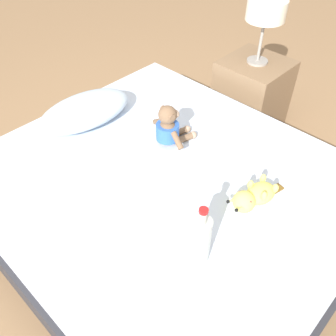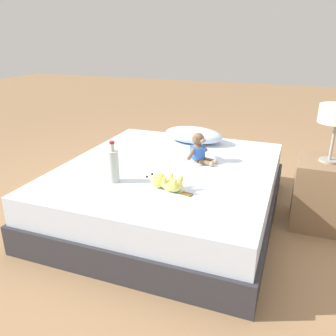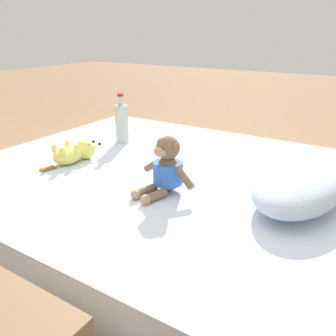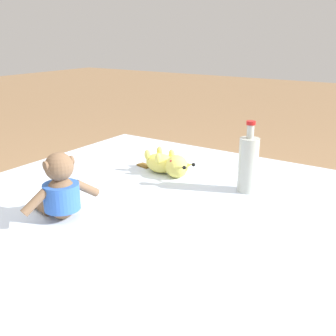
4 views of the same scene
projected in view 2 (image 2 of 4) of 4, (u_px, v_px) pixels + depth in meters
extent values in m
plane|color=#93704C|center=(169.00, 213.00, 2.80)|extent=(16.00, 16.00, 0.00)
cube|color=#2D2D33|center=(169.00, 201.00, 2.76)|extent=(1.60, 1.81, 0.21)
cube|color=silver|center=(169.00, 178.00, 2.69)|extent=(1.55, 1.76, 0.20)
ellipsoid|color=silver|center=(194.00, 135.00, 3.19)|extent=(0.58, 0.35, 0.14)
ellipsoid|color=brown|center=(198.00, 152.00, 2.72)|extent=(0.13, 0.13, 0.15)
cylinder|color=blue|center=(198.00, 152.00, 2.71)|extent=(0.15, 0.15, 0.09)
sphere|color=brown|center=(198.00, 139.00, 2.68)|extent=(0.10, 0.10, 0.10)
ellipsoid|color=tan|center=(203.00, 141.00, 2.66)|extent=(0.06, 0.07, 0.04)
sphere|color=black|center=(204.00, 138.00, 2.67)|extent=(0.01, 0.01, 0.01)
sphere|color=black|center=(201.00, 139.00, 2.64)|extent=(0.01, 0.01, 0.01)
cylinder|color=brown|center=(201.00, 136.00, 2.71)|extent=(0.03, 0.02, 0.03)
cylinder|color=brown|center=(195.00, 139.00, 2.64)|extent=(0.03, 0.02, 0.03)
cylinder|color=brown|center=(204.00, 148.00, 2.78)|extent=(0.05, 0.10, 0.08)
cylinder|color=brown|center=(191.00, 154.00, 2.64)|extent=(0.05, 0.10, 0.08)
cylinder|color=brown|center=(210.00, 161.00, 2.71)|extent=(0.11, 0.06, 0.04)
cylinder|color=brown|center=(206.00, 163.00, 2.66)|extent=(0.11, 0.06, 0.04)
sphere|color=tan|center=(215.00, 162.00, 2.68)|extent=(0.04, 0.04, 0.04)
sphere|color=tan|center=(212.00, 164.00, 2.64)|extent=(0.04, 0.04, 0.04)
ellipsoid|color=#EAE066|center=(172.00, 185.00, 2.22)|extent=(0.17, 0.14, 0.08)
sphere|color=#EAE066|center=(159.00, 180.00, 2.27)|extent=(0.10, 0.10, 0.10)
cone|color=#EAE066|center=(151.00, 179.00, 2.26)|extent=(0.07, 0.04, 0.05)
sphere|color=black|center=(147.00, 177.00, 2.27)|extent=(0.02, 0.02, 0.02)
cone|color=#EAE066|center=(156.00, 176.00, 2.31)|extent=(0.07, 0.04, 0.05)
sphere|color=black|center=(152.00, 174.00, 2.32)|extent=(0.02, 0.02, 0.02)
sphere|color=red|center=(156.00, 178.00, 2.23)|extent=(0.02, 0.02, 0.02)
sphere|color=red|center=(161.00, 175.00, 2.28)|extent=(0.02, 0.02, 0.02)
ellipsoid|color=#EAE066|center=(164.00, 181.00, 2.19)|extent=(0.03, 0.03, 0.05)
ellipsoid|color=#EAE066|center=(171.00, 176.00, 2.25)|extent=(0.03, 0.03, 0.05)
ellipsoid|color=#EAE066|center=(175.00, 183.00, 2.15)|extent=(0.03, 0.03, 0.05)
ellipsoid|color=#EAE066|center=(181.00, 179.00, 2.21)|extent=(0.03, 0.03, 0.05)
cube|color=brown|center=(187.00, 194.00, 2.18)|extent=(0.08, 0.05, 0.01)
cylinder|color=#B7BCB2|center=(113.00, 166.00, 2.34)|extent=(0.08, 0.08, 0.22)
cylinder|color=#B7BCB2|center=(112.00, 147.00, 2.29)|extent=(0.03, 0.03, 0.05)
cylinder|color=red|center=(112.00, 142.00, 2.27)|extent=(0.04, 0.04, 0.01)
cube|color=#846647|center=(323.00, 193.00, 2.56)|extent=(0.42, 0.42, 0.51)
cylinder|color=gray|center=(329.00, 160.00, 2.46)|extent=(0.14, 0.14, 0.01)
cylinder|color=gray|center=(333.00, 141.00, 2.41)|extent=(0.02, 0.02, 0.27)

